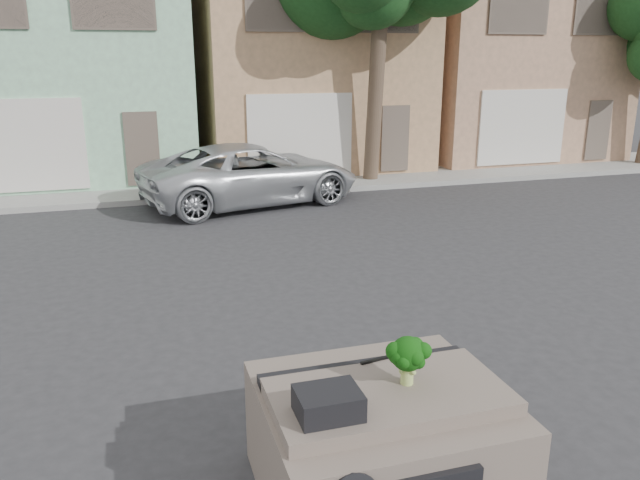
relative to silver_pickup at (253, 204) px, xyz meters
name	(u,v)px	position (x,y,z in m)	size (l,w,h in m)	color
ground_plane	(293,348)	(-1.08, -8.38, 0.00)	(120.00, 120.00, 0.00)	#303033
sidewalk	(201,187)	(-1.08, 2.12, 0.07)	(40.00, 3.00, 0.15)	gray
townhouse_mint	(67,53)	(-4.58, 6.12, 3.77)	(7.20, 8.20, 7.55)	#96CDA5
townhouse_tan	(299,53)	(2.92, 6.12, 3.77)	(7.20, 8.20, 7.55)	tan
townhouse_beige	(489,53)	(10.42, 6.12, 3.77)	(7.20, 8.20, 7.55)	tan
silver_pickup	(253,204)	(0.00, 0.00, 0.00)	(2.59, 5.62, 1.56)	silver
tree_near	(377,35)	(3.92, 1.42, 4.25)	(4.40, 4.00, 8.50)	#163C17
car_dashboard	(380,440)	(-1.08, -11.38, 0.56)	(2.00, 1.80, 1.12)	#6D5F54
instrument_hump	(328,403)	(-1.66, -11.73, 1.22)	(0.48, 0.38, 0.20)	black
wiper_arm	(395,355)	(-0.80, -11.00, 1.13)	(0.70, 0.03, 0.02)	black
broccoli	(408,360)	(-0.90, -11.47, 1.33)	(0.35, 0.35, 0.42)	#0B3609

